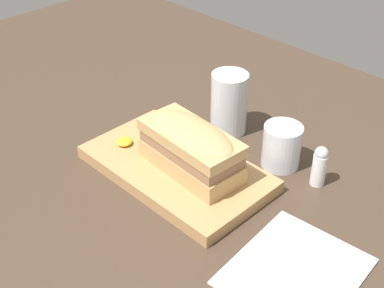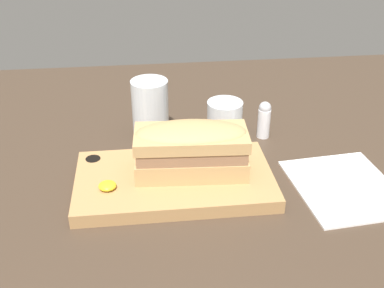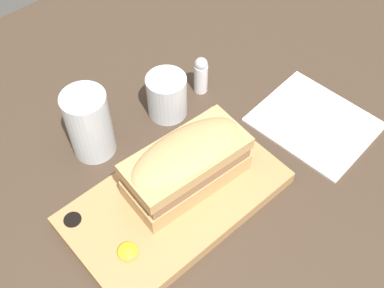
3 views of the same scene
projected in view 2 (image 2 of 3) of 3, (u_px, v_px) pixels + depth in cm
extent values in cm
cube|color=#423326|center=(182.00, 188.00, 82.84)|extent=(179.94, 116.63, 2.00)
cube|color=tan|center=(174.00, 181.00, 80.98)|extent=(32.94, 18.76, 2.33)
cylinder|color=black|center=(93.00, 161.00, 85.09)|extent=(2.63, 2.63, 1.16)
cube|color=tan|center=(191.00, 164.00, 80.23)|extent=(18.99, 9.63, 3.38)
cube|color=#936B4C|center=(191.00, 150.00, 78.86)|extent=(18.23, 9.24, 2.11)
cube|color=tan|center=(191.00, 139.00, 77.83)|extent=(18.99, 9.63, 2.03)
ellipsoid|color=tan|center=(191.00, 134.00, 77.41)|extent=(18.61, 9.43, 3.04)
ellipsoid|color=gold|center=(107.00, 186.00, 76.66)|extent=(2.88, 2.88, 1.15)
cylinder|color=silver|center=(150.00, 111.00, 92.88)|extent=(7.08, 7.08, 12.33)
cylinder|color=silver|center=(151.00, 125.00, 94.48)|extent=(6.23, 6.23, 5.55)
cylinder|color=silver|center=(224.00, 121.00, 93.85)|extent=(6.92, 6.92, 8.00)
cylinder|color=black|center=(224.00, 123.00, 94.06)|extent=(6.23, 6.23, 6.75)
cube|color=white|center=(345.00, 187.00, 81.07)|extent=(18.11, 20.65, 0.40)
cylinder|color=white|center=(264.00, 123.00, 95.21)|extent=(2.52, 2.52, 5.96)
sphere|color=#B7B7BC|center=(265.00, 108.00, 93.50)|extent=(2.39, 2.39, 2.39)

